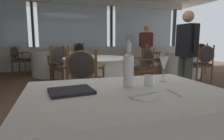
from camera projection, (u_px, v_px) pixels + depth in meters
ground_plane at (104, 106)px, 3.09m from camera, size 15.07×15.07×0.00m
window_wall_far at (75, 41)px, 7.04m from camera, size 9.17×0.14×2.64m
side_plate at (144, 96)px, 1.12m from camera, size 0.20×0.20×0.01m
butter_knife at (144, 95)px, 1.12m from camera, size 0.21×0.07×0.00m
dinner_fork at (174, 93)px, 1.19m from camera, size 0.03×0.18×0.00m
water_bottle at (129, 68)px, 1.35m from camera, size 0.08×0.08×0.34m
wine_glass at (164, 64)px, 1.51m from camera, size 0.08×0.08×0.20m
water_tumbler at (148, 80)px, 1.39m from camera, size 0.07×0.07×0.08m
menu_book at (71, 91)px, 1.20m from camera, size 0.30×0.25×0.02m
background_table_0 at (53, 64)px, 5.81m from camera, size 1.29×1.29×0.73m
dining_chair_0_0 at (60, 61)px, 4.84m from camera, size 0.59×0.54×0.94m
dining_chair_0_1 at (77, 55)px, 6.67m from camera, size 0.65×0.66×1.00m
dining_chair_0_2 at (19, 58)px, 5.84m from camera, size 0.59×0.63×0.91m
background_table_1 at (182, 64)px, 5.64m from camera, size 1.06×1.06×0.73m
dining_chair_1_0 at (202, 61)px, 4.68m from camera, size 0.58×0.53×0.96m
dining_chair_1_1 at (199, 56)px, 6.20m from camera, size 0.60×0.63×0.99m
dining_chair_1_2 at (150, 57)px, 5.96m from camera, size 0.65×0.66×0.96m
background_table_2 at (97, 76)px, 3.81m from camera, size 1.36×1.36×0.73m
dining_chair_2_0 at (143, 65)px, 4.23m from camera, size 0.52×0.58×0.90m
dining_chair_2_1 at (61, 63)px, 4.42m from camera, size 0.66×0.65×0.95m
dining_chair_2_2 at (84, 76)px, 2.69m from camera, size 0.64×0.60×0.94m
diner_person_0 at (186, 50)px, 3.42m from camera, size 0.23×0.53×1.59m
diner_person_1 at (146, 45)px, 7.03m from camera, size 0.46×0.36×1.61m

